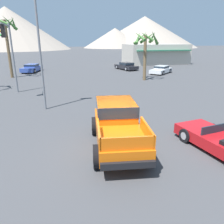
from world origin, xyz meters
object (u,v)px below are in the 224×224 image
(red_convertible_car, at_px, (222,142))
(palm_tree_tall, at_px, (145,43))
(parked_car_dark, at_px, (126,66))
(parked_car_blue, at_px, (32,68))
(orange_pickup_truck, at_px, (117,122))
(traffic_light_main, at_px, (9,46))
(palm_tree_leaning, at_px, (6,32))
(parked_car_white, at_px, (161,69))
(street_lamp_post, at_px, (38,35))

(red_convertible_car, relative_size, palm_tree_tall, 0.77)
(parked_car_dark, bearing_deg, parked_car_blue, 161.33)
(orange_pickup_truck, bearing_deg, traffic_light_main, 127.01)
(palm_tree_leaning, bearing_deg, orange_pickup_truck, -71.06)
(palm_tree_leaning, bearing_deg, palm_tree_tall, -21.65)
(red_convertible_car, distance_m, parked_car_white, 23.19)
(red_convertible_car, relative_size, palm_tree_leaning, 0.59)
(red_convertible_car, distance_m, traffic_light_main, 16.83)
(orange_pickup_truck, distance_m, red_convertible_car, 4.56)
(parked_car_dark, bearing_deg, palm_tree_leaning, 179.06)
(parked_car_dark, distance_m, palm_tree_leaning, 17.65)
(traffic_light_main, bearing_deg, palm_tree_leaning, -171.03)
(street_lamp_post, relative_size, palm_tree_tall, 1.45)
(traffic_light_main, relative_size, palm_tree_tall, 1.06)
(red_convertible_car, height_order, palm_tree_leaning, palm_tree_leaning)
(traffic_light_main, distance_m, street_lamp_post, 5.49)
(parked_car_dark, xyz_separation_m, palm_tree_leaning, (-16.58, -3.53, 4.91))
(parked_car_dark, xyz_separation_m, palm_tree_tall, (-1.14, -9.66, 3.62))
(parked_car_blue, relative_size, palm_tree_leaning, 0.67)
(parked_car_blue, distance_m, palm_tree_leaning, 7.30)
(street_lamp_post, height_order, palm_tree_tall, street_lamp_post)
(orange_pickup_truck, distance_m, palm_tree_tall, 17.65)
(traffic_light_main, distance_m, palm_tree_tall, 14.43)
(parked_car_white, distance_m, parked_car_blue, 19.20)
(parked_car_dark, relative_size, palm_tree_tall, 0.86)
(parked_car_dark, bearing_deg, traffic_light_main, -150.21)
(traffic_light_main, relative_size, palm_tree_leaning, 0.81)
(red_convertible_car, relative_size, street_lamp_post, 0.53)
(parked_car_white, bearing_deg, street_lamp_post, 90.30)
(palm_tree_leaning, bearing_deg, parked_car_white, -5.32)
(traffic_light_main, height_order, palm_tree_leaning, palm_tree_leaning)
(parked_car_white, height_order, parked_car_dark, parked_car_dark)
(palm_tree_leaning, bearing_deg, street_lamp_post, -74.64)
(parked_car_white, bearing_deg, red_convertible_car, 118.83)
(parked_car_blue, distance_m, street_lamp_post, 20.66)
(parked_car_dark, bearing_deg, red_convertible_car, -113.70)
(parked_car_dark, relative_size, traffic_light_main, 0.82)
(parked_car_white, height_order, palm_tree_leaning, palm_tree_leaning)
(red_convertible_car, bearing_deg, street_lamp_post, 123.92)
(orange_pickup_truck, bearing_deg, street_lamp_post, 126.64)
(red_convertible_car, distance_m, street_lamp_post, 11.94)
(red_convertible_car, relative_size, parked_car_dark, 0.89)
(parked_car_white, bearing_deg, traffic_light_main, 75.04)
(parked_car_white, distance_m, street_lamp_post, 21.09)
(street_lamp_post, xyz_separation_m, palm_tree_tall, (11.29, 8.99, -0.64))
(palm_tree_tall, bearing_deg, traffic_light_main, -163.22)
(parked_car_blue, distance_m, palm_tree_tall, 17.79)
(parked_car_blue, xyz_separation_m, street_lamp_post, (2.11, -20.10, 4.27))
(parked_car_blue, height_order, street_lamp_post, street_lamp_post)
(palm_tree_tall, bearing_deg, palm_tree_leaning, 158.35)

